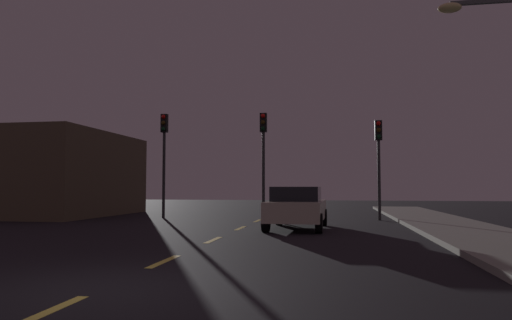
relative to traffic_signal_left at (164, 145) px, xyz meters
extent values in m
plane|color=black|center=(4.84, -8.15, -3.54)|extent=(80.00, 80.00, 0.00)
cube|color=gray|center=(12.34, -8.15, -3.47)|extent=(3.00, 40.00, 0.15)
cube|color=#EACC4C|center=(4.84, -16.35, -3.54)|extent=(0.16, 1.60, 0.01)
cube|color=#EACC4C|center=(4.84, -12.55, -3.54)|extent=(0.16, 1.60, 0.01)
cube|color=#EACC4C|center=(4.84, -8.75, -3.54)|extent=(0.16, 1.60, 0.01)
cube|color=#EACC4C|center=(4.84, -4.95, -3.54)|extent=(0.16, 1.60, 0.01)
cube|color=#EACC4C|center=(4.84, -1.15, -3.54)|extent=(0.16, 1.60, 0.01)
cube|color=#EACC4C|center=(4.84, 2.65, -3.54)|extent=(0.16, 1.60, 0.01)
cylinder|color=#2D2D30|center=(0.00, 0.02, -1.01)|extent=(0.14, 0.14, 5.07)
cube|color=black|center=(0.00, 0.02, 1.08)|extent=(0.32, 0.24, 0.90)
sphere|color=red|center=(0.00, -0.14, 1.38)|extent=(0.20, 0.20, 0.20)
sphere|color=#3F2D0C|center=(0.00, -0.14, 1.08)|extent=(0.20, 0.20, 0.20)
sphere|color=#0C3319|center=(0.00, -0.14, 0.78)|extent=(0.20, 0.20, 0.20)
cylinder|color=#2D2D30|center=(4.92, 0.02, -1.05)|extent=(0.14, 0.14, 4.99)
cube|color=black|center=(4.92, 0.02, 0.99)|extent=(0.32, 0.24, 0.90)
sphere|color=red|center=(4.92, -0.14, 1.29)|extent=(0.20, 0.20, 0.20)
sphere|color=#3F2D0C|center=(4.92, -0.14, 0.99)|extent=(0.20, 0.20, 0.20)
sphere|color=#0C3319|center=(4.92, -0.14, 0.69)|extent=(0.20, 0.20, 0.20)
cylinder|color=#2D2D30|center=(10.19, 0.02, -1.29)|extent=(0.14, 0.14, 4.51)
cube|color=black|center=(10.19, 0.02, 0.51)|extent=(0.32, 0.24, 0.90)
sphere|color=red|center=(10.19, -0.14, 0.81)|extent=(0.20, 0.20, 0.20)
sphere|color=#3F2D0C|center=(10.19, -0.14, 0.51)|extent=(0.20, 0.20, 0.20)
sphere|color=#0C3319|center=(10.19, -0.14, 0.21)|extent=(0.20, 0.20, 0.20)
cube|color=beige|center=(6.88, -4.82, -2.89)|extent=(1.98, 4.15, 0.67)
cube|color=black|center=(6.87, -5.02, -2.30)|extent=(1.69, 1.89, 0.50)
cylinder|color=black|center=(6.05, -3.29, -3.22)|extent=(0.24, 0.65, 0.64)
cylinder|color=black|center=(7.79, -3.34, -3.22)|extent=(0.24, 0.65, 0.64)
cylinder|color=black|center=(5.96, -6.29, -3.22)|extent=(0.24, 0.65, 0.64)
cylinder|color=black|center=(7.70, -6.34, -3.22)|extent=(0.24, 0.65, 0.64)
cube|color=#4C4C51|center=(11.84, -9.71, 2.43)|extent=(1.60, 0.10, 0.10)
ellipsoid|color=#F2D88C|center=(11.03, -9.71, 2.33)|extent=(0.56, 0.36, 0.24)
cube|color=brown|center=(-5.85, 0.99, -1.38)|extent=(5.37, 8.69, 4.33)
camera|label=1|loc=(8.20, -21.42, -2.07)|focal=32.41mm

